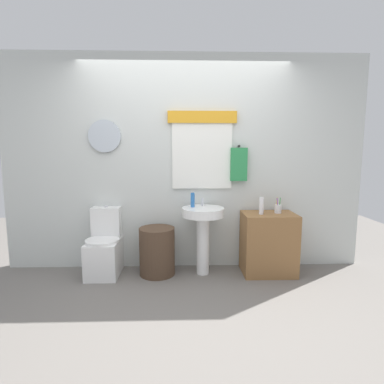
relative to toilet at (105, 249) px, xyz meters
The scene contains 10 objects.
ground_plane 1.33m from the toilet, 42.91° to the right, with size 8.00×8.00×0.00m, color slate.
back_wall 1.41m from the toilet, 15.44° to the left, with size 4.40×0.18×2.60m.
toilet is the anchor object (origin of this frame).
laundry_hamper 0.62m from the toilet, ahead, with size 0.42×0.42×0.56m, color #4C3828.
pedestal_sink 1.20m from the toilet, ahead, with size 0.49×0.49×0.80m.
faucet 1.29m from the toilet, ahead, with size 0.03×0.03×0.10m, color silver.
wooden_cabinet 1.94m from the toilet, ahead, with size 0.61×0.44×0.73m, color olive.
soap_bottle 1.19m from the toilet, ahead, with size 0.05×0.05×0.17m, color #2D6BB7.
lotion_bottle 1.91m from the toilet, ahead, with size 0.05×0.05×0.20m, color white.
toothbrush_cup 2.10m from the toilet, ahead, with size 0.08×0.08×0.19m.
Camera 1 is at (-0.03, -2.59, 1.46)m, focal length 28.28 mm.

